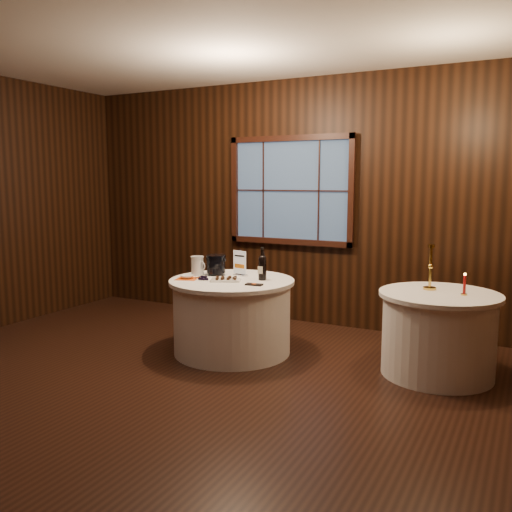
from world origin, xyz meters
The scene contains 16 objects.
ground centered at (0.00, 0.00, 0.00)m, with size 6.00×6.00×0.00m, color black.
back_wall centered at (0.00, 2.48, 1.54)m, with size 6.00×0.10×3.00m.
main_table centered at (0.00, 1.00, 0.39)m, with size 1.28×1.28×0.77m.
side_table centered at (2.00, 1.30, 0.39)m, with size 1.08×1.08×0.77m.
sign_stand centered at (-0.03, 1.22, 0.87)m, with size 0.17×0.11×0.28m.
port_bottle_left centered at (0.29, 1.15, 0.89)m, with size 0.07×0.08×0.28m.
port_bottle_right centered at (0.29, 1.12, 0.92)m, with size 0.08×0.08×0.34m.
ice_bucket centered at (-0.28, 1.14, 0.88)m, with size 0.21×0.21×0.22m.
chocolate_plate centered at (-0.01, 0.90, 0.79)m, with size 0.35×0.30×0.04m.
chocolate_box centered at (0.35, 0.83, 0.78)m, with size 0.16×0.08×0.01m, color black.
grape_bunch centered at (-0.24, 0.83, 0.79)m, with size 0.18×0.07×0.04m.
glass_pitcher centered at (-0.45, 1.05, 0.87)m, with size 0.19×0.14×0.20m.
orange_napkin centered at (-0.42, 0.82, 0.77)m, with size 0.21×0.21×0.00m, color #E75513.
cracker_bowl centered at (-0.42, 0.82, 0.79)m, with size 0.14×0.14×0.03m, color white.
brass_candlestick centered at (1.89, 1.41, 0.92)m, with size 0.12×0.12×0.42m.
red_candle centered at (2.20, 1.29, 0.85)m, with size 0.05×0.05×0.20m.
Camera 1 is at (2.75, -3.71, 1.78)m, focal length 38.00 mm.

